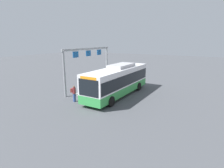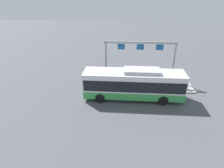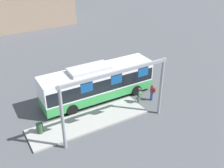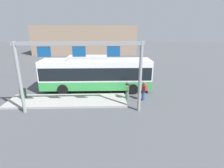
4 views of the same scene
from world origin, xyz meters
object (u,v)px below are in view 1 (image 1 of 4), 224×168
(bus_main, at_px, (118,80))
(trash_bin, at_px, (124,78))
(person_boarding, at_px, (74,93))
(person_waiting_near, at_px, (84,90))

(bus_main, xyz_separation_m, trash_bin, (-6.27, -2.33, -1.20))
(bus_main, height_order, trash_bin, bus_main)
(person_boarding, distance_m, person_waiting_near, 1.43)
(person_boarding, xyz_separation_m, trash_bin, (-10.49, 0.44, -0.28))
(bus_main, distance_m, person_boarding, 5.13)
(person_boarding, bearing_deg, trash_bin, 60.40)
(person_waiting_near, bearing_deg, bus_main, 59.07)
(person_waiting_near, height_order, trash_bin, person_waiting_near)
(bus_main, xyz_separation_m, person_waiting_near, (2.79, -2.68, -0.92))
(bus_main, distance_m, person_waiting_near, 3.97)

